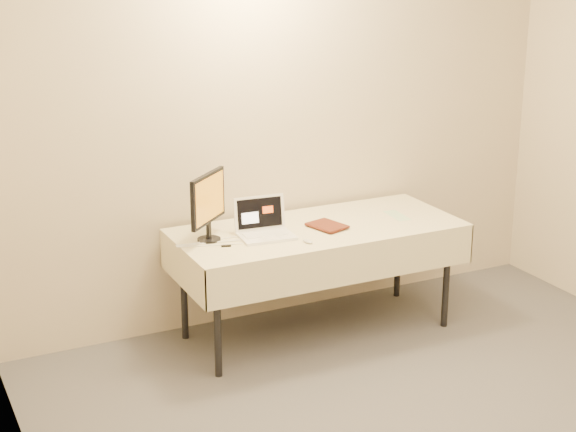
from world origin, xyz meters
name	(u,v)px	position (x,y,z in m)	size (l,w,h in m)	color
back_wall	(287,121)	(0.00, 2.50, 1.35)	(4.00, 0.10, 2.70)	beige
table	(318,236)	(0.00, 2.05, 0.68)	(1.86, 0.81, 0.74)	black
laptop	(264,227)	(-0.38, 2.05, 0.79)	(0.35, 0.30, 0.23)	white
monitor	(208,202)	(-0.72, 2.10, 0.99)	(0.32, 0.30, 0.42)	black
book	(317,213)	(-0.04, 1.98, 0.86)	(0.18, 0.02, 0.24)	maroon
alarm_clock	(261,217)	(-0.28, 2.32, 0.77)	(0.15, 0.10, 0.06)	black
clicker	(308,241)	(-0.20, 1.80, 0.75)	(0.04, 0.08, 0.02)	silver
paper_form	(397,215)	(0.59, 2.03, 0.74)	(0.09, 0.24, 0.00)	#BCE2B4
usb_dongle	(226,246)	(-0.68, 1.95, 0.74)	(0.06, 0.02, 0.01)	black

